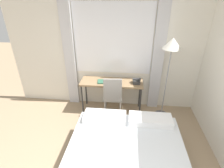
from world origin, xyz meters
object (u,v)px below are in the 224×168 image
at_px(standing_lamp, 171,52).
at_px(desk, 112,84).
at_px(book, 103,81).
at_px(desk_chair, 113,94).
at_px(telephone, 136,81).

bearing_deg(standing_lamp, desk, 174.68).
distance_m(desk, book, 0.21).
relative_size(desk_chair, telephone, 5.31).
relative_size(desk, standing_lamp, 0.78).
height_order(desk, telephone, telephone).
height_order(telephone, book, telephone).
bearing_deg(standing_lamp, desk_chair, -175.75).
xyz_separation_m(telephone, book, (-0.73, -0.03, -0.03)).
bearing_deg(telephone, standing_lamp, -8.44).
height_order(desk_chair, book, desk_chair).
relative_size(standing_lamp, book, 6.94).
height_order(desk, standing_lamp, standing_lamp).
xyz_separation_m(desk_chair, standing_lamp, (1.10, 0.08, 0.97)).
height_order(desk_chair, standing_lamp, standing_lamp).
distance_m(telephone, book, 0.73).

